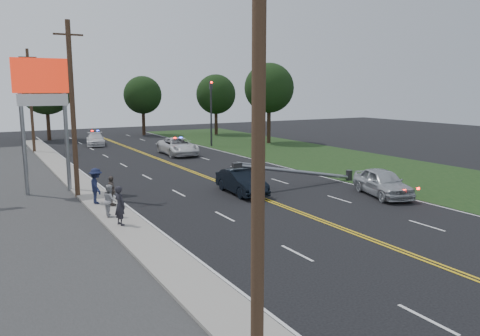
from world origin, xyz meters
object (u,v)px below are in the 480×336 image
utility_pole_near (258,149)px  bystander_d (112,191)px  utility_pole_far (31,101)px  bystander_b (110,200)px  traffic_signal (211,108)px  crashed_sedan (242,182)px  bystander_c (96,186)px  bystander_a (120,205)px  waiting_sedan (383,183)px  emergency_a (178,146)px  utility_pole_mid (73,109)px  fallen_streetlight (304,172)px  pylon_sign (42,93)px  emergency_b (96,139)px

utility_pole_near → bystander_d: utility_pole_near is taller
utility_pole_far → bystander_b: bearing=-88.9°
traffic_signal → utility_pole_far: size_ratio=0.70×
crashed_sedan → utility_pole_near: bearing=-115.6°
bystander_c → bystander_b: bearing=-179.7°
bystander_a → bystander_d: (0.56, 3.70, -0.11)m
waiting_sedan → bystander_b: (-15.19, 3.05, 0.10)m
waiting_sedan → bystander_c: bystander_c is taller
emergency_a → bystander_c: bearing=-121.6°
crashed_sedan → bystander_c: 8.38m
utility_pole_mid → emergency_a: 18.38m
fallen_streetlight → utility_pole_far: utility_pole_far is taller
bystander_d → fallen_streetlight: bearing=-98.2°
pylon_sign → fallen_streetlight: bearing=-22.2°
bystander_b → crashed_sedan: bearing=-75.4°
utility_pole_near → utility_pole_mid: size_ratio=1.00×
bystander_b → bystander_c: bystander_c is taller
utility_pole_near → bystander_c: 17.83m
pylon_sign → bystander_b: bearing=-76.5°
pylon_sign → fallen_streetlight: 16.66m
traffic_signal → fallen_streetlight: size_ratio=0.75×
emergency_b → bystander_d: bystander_d is taller
fallen_streetlight → utility_pole_mid: size_ratio=0.94×
bystander_a → utility_pole_mid: bearing=-10.7°
traffic_signal → crashed_sedan: size_ratio=1.60×
utility_pole_near → emergency_a: (11.75, 33.47, -4.27)m
pylon_sign → emergency_b: size_ratio=1.72×
fallen_streetlight → bystander_a: (-12.86, -3.26, 0.11)m
pylon_sign → bystander_c: (1.81, -4.63, -4.91)m
emergency_b → pylon_sign: bearing=-97.4°
utility_pole_mid → emergency_a: bearing=48.9°
traffic_signal → bystander_b: traffic_signal is taller
traffic_signal → utility_pole_far: 17.97m
fallen_streetlight → bystander_c: bystander_c is taller
fallen_streetlight → bystander_c: bearing=173.9°
utility_pole_mid → utility_pole_far: 22.00m
bystander_a → bystander_b: (-0.02, 1.74, -0.12)m
utility_pole_near → waiting_sedan: bearing=36.0°
traffic_signal → emergency_b: size_ratio=1.52×
crashed_sedan → waiting_sedan: (6.93, -4.62, 0.07)m
fallen_streetlight → utility_pole_far: bearing=117.2°
utility_pole_near → waiting_sedan: (15.70, 11.43, -4.28)m
utility_pole_far → emergency_b: bearing=23.5°
utility_pole_near → utility_pole_mid: same height
bystander_d → bystander_c: bearing=26.1°
traffic_signal → waiting_sedan: bearing=-93.9°
emergency_b → waiting_sedan: bearing=-63.2°
pylon_sign → utility_pole_near: (1.30, -22.00, -0.91)m
pylon_sign → bystander_c: bearing=-68.7°
utility_pole_far → emergency_a: size_ratio=1.71×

